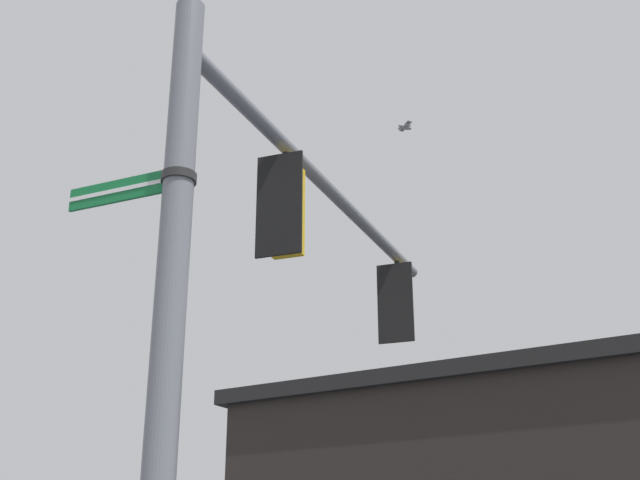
% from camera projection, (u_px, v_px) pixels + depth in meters
% --- Properties ---
extents(signal_pole, '(0.28, 0.28, 7.32)m').
position_uv_depth(signal_pole, '(165.00, 381.00, 6.94)').
color(signal_pole, slate).
rests_on(signal_pole, ground).
extents(mast_arm, '(0.60, 6.76, 0.17)m').
position_uv_depth(mast_arm, '(329.00, 190.00, 10.99)').
color(mast_arm, slate).
extents(traffic_light_nearest_pole, '(0.54, 0.49, 1.31)m').
position_uv_depth(traffic_light_nearest_pole, '(286.00, 210.00, 9.64)').
color(traffic_light_nearest_pole, black).
extents(traffic_light_mid_inner, '(0.54, 0.49, 1.31)m').
position_uv_depth(traffic_light_mid_inner, '(399.00, 306.00, 12.92)').
color(traffic_light_mid_inner, black).
extents(street_name_sign, '(1.35, 0.32, 0.22)m').
position_uv_depth(street_name_sign, '(149.00, 185.00, 7.74)').
color(street_name_sign, '#147238').
extents(bird_flying, '(0.28, 0.27, 0.09)m').
position_uv_depth(bird_flying, '(405.00, 127.00, 13.47)').
color(bird_flying, gray).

